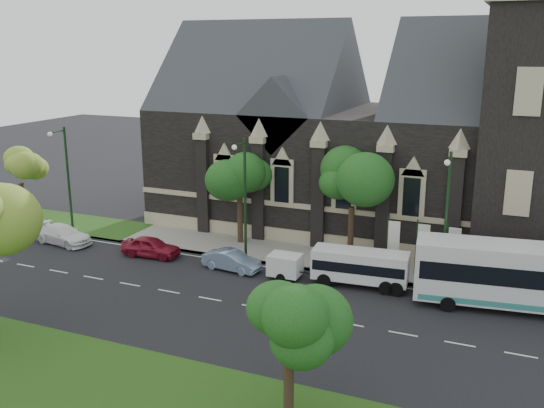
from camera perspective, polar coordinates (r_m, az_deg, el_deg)
The scene contains 20 objects.
ground at distance 36.93m, azimuth -1.73°, elevation -9.69°, with size 160.00×160.00×0.00m, color black.
sidewalk at distance 45.07m, azimuth 3.34°, elevation -4.98°, with size 80.00×5.00×0.15m, color gray.
museum at distance 50.59m, azimuth 12.58°, elevation 6.34°, with size 40.00×17.70×29.90m.
tree_park_east at distance 25.01m, azimuth 2.18°, elevation -10.50°, with size 3.40×3.40×6.28m.
tree_walk_right at distance 43.67m, azimuth 7.96°, elevation 2.11°, with size 4.08×4.08×7.80m.
tree_walk_left at distance 46.76m, azimuth -2.76°, elevation 2.97°, with size 3.91×3.91×7.64m.
tree_walk_far at distance 59.41m, azimuth -22.53°, elevation 3.30°, with size 3.40×3.40×6.28m.
street_lamp_near at distance 39.16m, azimuth 16.13°, elevation -0.89°, with size 0.36×1.88×9.00m.
street_lamp_mid at distance 42.96m, azimuth -2.68°, elevation 1.06°, with size 0.36×1.88×9.00m.
street_lamp_far at distance 51.79m, azimuth -18.87°, elevation 2.64°, with size 0.36×1.88×9.00m.
banner_flag_left at distance 42.28m, azimuth 11.21°, elevation -3.29°, with size 0.90×0.10×4.00m.
banner_flag_center at distance 41.96m, azimuth 13.88°, elevation -3.59°, with size 0.90×0.10×4.00m.
banner_flag_right at distance 41.73m, azimuth 16.59°, elevation -3.88°, with size 0.90×0.10×4.00m.
tour_coach at distance 38.75m, azimuth 23.57°, elevation -6.34°, with size 13.87×4.58×3.97m.
shuttle_bus at distance 39.87m, azimuth 8.36°, elevation -5.79°, with size 6.33×2.69×2.39m.
box_trailer at distance 40.87m, azimuth 1.25°, elevation -5.78°, with size 3.12×1.83×1.66m.
sedan at distance 42.48m, azimuth -3.81°, elevation -5.35°, with size 1.47×4.22×1.39m, color #7F99B7.
car_far_red at distance 45.93m, azimuth -11.38°, elevation -3.97°, with size 1.78×4.43×1.51m, color maroon.
car_far_white at distance 50.68m, azimuth -19.15°, elevation -2.75°, with size 2.07×5.09×1.48m, color white.
car_far_grey at distance 55.07m, azimuth -22.41°, elevation -1.69°, with size 1.55×4.46×1.47m, color #43494F.
Camera 1 is at (14.16, -30.49, 15.30)m, focal length 39.84 mm.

